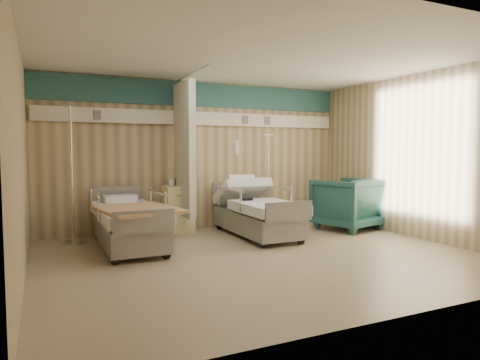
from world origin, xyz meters
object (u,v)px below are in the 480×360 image
at_px(bed_left, 129,228).
at_px(iv_stand_right, 268,206).
at_px(bedside_cabinet, 178,209).
at_px(bed_right, 257,218).
at_px(iv_stand_left, 73,215).
at_px(visitor_armchair, 347,204).

xyz_separation_m(bed_left, iv_stand_right, (2.96, 0.98, 0.06)).
xyz_separation_m(bed_left, bedside_cabinet, (1.05, 0.90, 0.11)).
relative_size(bed_right, bedside_cabinet, 2.54).
height_order(bed_left, iv_stand_left, iv_stand_left).
bearing_deg(bed_right, bed_left, 180.00).
bearing_deg(bed_left, bedside_cabinet, 40.60).
bearing_deg(iv_stand_left, bedside_cabinet, 6.04).
bearing_deg(iv_stand_left, visitor_armchair, -10.10).
distance_m(bed_right, iv_stand_right, 1.24).
bearing_deg(iv_stand_left, bed_left, -43.31).
distance_m(bed_left, visitor_armchair, 4.06).
distance_m(bed_right, bedside_cabinet, 1.46).
bearing_deg(visitor_armchair, bed_left, -16.83).
xyz_separation_m(bedside_cabinet, iv_stand_right, (1.91, 0.08, -0.05)).
height_order(bed_left, iv_stand_right, iv_stand_right).
bearing_deg(bedside_cabinet, iv_stand_left, -173.96).
relative_size(bedside_cabinet, iv_stand_left, 0.38).
bearing_deg(iv_stand_right, visitor_armchair, -45.88).
bearing_deg(visitor_armchair, bedside_cabinet, -33.99).
distance_m(bedside_cabinet, visitor_armchair, 3.18).
xyz_separation_m(bedside_cabinet, iv_stand_left, (-1.80, -0.19, 0.03)).
xyz_separation_m(bed_right, iv_stand_left, (-2.95, 0.71, 0.14)).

